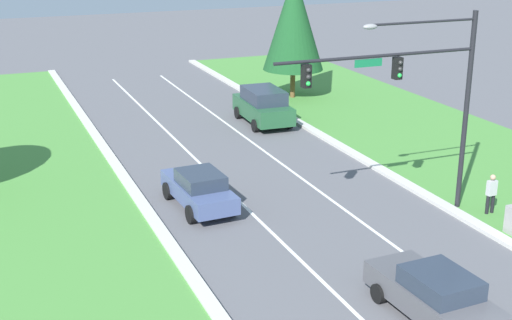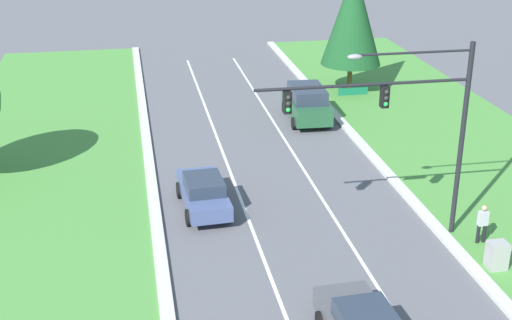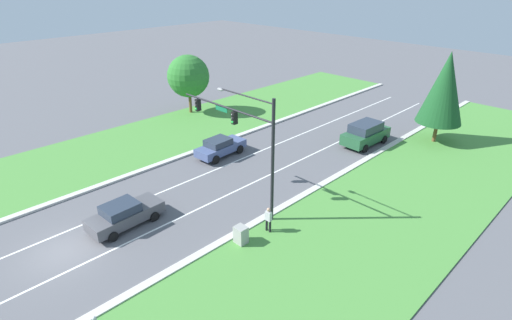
{
  "view_description": "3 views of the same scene",
  "coord_description": "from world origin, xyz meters",
  "px_view_note": "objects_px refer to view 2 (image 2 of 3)",
  "views": [
    {
      "loc": [
        -11.52,
        -11.17,
        10.98
      ],
      "look_at": [
        -1.08,
        14.4,
        1.73
      ],
      "focal_mm": 50.0,
      "sensor_mm": 36.0,
      "label": 1
    },
    {
      "loc": [
        -6.37,
        -13.32,
        13.72
      ],
      "look_at": [
        -0.97,
        15.86,
        1.56
      ],
      "focal_mm": 50.0,
      "sensor_mm": 36.0,
      "label": 2
    },
    {
      "loc": [
        20.24,
        -5.04,
        14.2
      ],
      "look_at": [
        1.01,
        14.15,
        1.22
      ],
      "focal_mm": 28.0,
      "sensor_mm": 36.0,
      "label": 3
    }
  ],
  "objects_px": {
    "traffic_signal_mast": "(406,113)",
    "forest_suv": "(307,103)",
    "slate_blue_sedan": "(203,192)",
    "utility_cabinet": "(497,256)",
    "pedestrian": "(482,223)",
    "conifer_near_right_tree": "(353,16)"
  },
  "relations": [
    {
      "from": "traffic_signal_mast",
      "to": "forest_suv",
      "type": "xyz_separation_m",
      "value": [
        0.04,
        14.73,
        -4.22
      ]
    },
    {
      "from": "forest_suv",
      "to": "utility_cabinet",
      "type": "relative_size",
      "value": 4.4
    },
    {
      "from": "slate_blue_sedan",
      "to": "forest_suv",
      "type": "height_order",
      "value": "forest_suv"
    },
    {
      "from": "slate_blue_sedan",
      "to": "traffic_signal_mast",
      "type": "bearing_deg",
      "value": -31.88
    },
    {
      "from": "slate_blue_sedan",
      "to": "utility_cabinet",
      "type": "bearing_deg",
      "value": -37.88
    },
    {
      "from": "forest_suv",
      "to": "pedestrian",
      "type": "height_order",
      "value": "forest_suv"
    },
    {
      "from": "traffic_signal_mast",
      "to": "slate_blue_sedan",
      "type": "relative_size",
      "value": 1.8
    },
    {
      "from": "conifer_near_right_tree",
      "to": "pedestrian",
      "type": "bearing_deg",
      "value": -93.07
    },
    {
      "from": "forest_suv",
      "to": "conifer_near_right_tree",
      "type": "bearing_deg",
      "value": 52.31
    },
    {
      "from": "traffic_signal_mast",
      "to": "forest_suv",
      "type": "distance_m",
      "value": 15.32
    },
    {
      "from": "slate_blue_sedan",
      "to": "utility_cabinet",
      "type": "relative_size",
      "value": 4.05
    },
    {
      "from": "traffic_signal_mast",
      "to": "forest_suv",
      "type": "height_order",
      "value": "traffic_signal_mast"
    },
    {
      "from": "pedestrian",
      "to": "traffic_signal_mast",
      "type": "bearing_deg",
      "value": -21.6
    },
    {
      "from": "traffic_signal_mast",
      "to": "forest_suv",
      "type": "bearing_deg",
      "value": 89.86
    },
    {
      "from": "utility_cabinet",
      "to": "traffic_signal_mast",
      "type": "bearing_deg",
      "value": 132.77
    },
    {
      "from": "conifer_near_right_tree",
      "to": "utility_cabinet",
      "type": "bearing_deg",
      "value": -93.7
    },
    {
      "from": "slate_blue_sedan",
      "to": "pedestrian",
      "type": "height_order",
      "value": "pedestrian"
    },
    {
      "from": "slate_blue_sedan",
      "to": "forest_suv",
      "type": "xyz_separation_m",
      "value": [
        7.3,
        10.74,
        0.25
      ]
    },
    {
      "from": "forest_suv",
      "to": "conifer_near_right_tree",
      "type": "distance_m",
      "value": 7.6
    },
    {
      "from": "slate_blue_sedan",
      "to": "utility_cabinet",
      "type": "xyz_separation_m",
      "value": [
        10.0,
        -6.95,
        -0.25
      ]
    },
    {
      "from": "slate_blue_sedan",
      "to": "forest_suv",
      "type": "distance_m",
      "value": 12.98
    },
    {
      "from": "traffic_signal_mast",
      "to": "pedestrian",
      "type": "xyz_separation_m",
      "value": [
        3.09,
        -1.06,
        -4.34
      ]
    }
  ]
}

